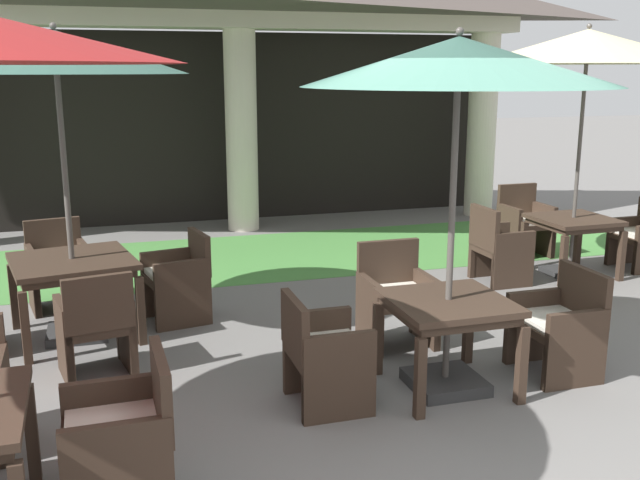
% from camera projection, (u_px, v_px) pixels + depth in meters
% --- Properties ---
extents(ground_plane, '(60.00, 60.00, 0.00)m').
position_uv_depth(ground_plane, '(466.00, 473.00, 4.47)').
color(ground_plane, slate).
extents(lawn_strip, '(11.13, 2.53, 0.01)m').
position_uv_depth(lawn_strip, '(268.00, 255.00, 9.71)').
color(lawn_strip, '#47843D').
rests_on(lawn_strip, ground).
extents(patio_table_near_foreground, '(0.89, 0.89, 0.73)m').
position_uv_depth(patio_table_near_foreground, '(448.00, 312.00, 5.54)').
color(patio_table_near_foreground, '#38281E').
rests_on(patio_table_near_foreground, ground).
extents(patio_umbrella_near_foreground, '(2.26, 2.26, 2.71)m').
position_uv_depth(patio_umbrella_near_foreground, '(458.00, 68.00, 5.12)').
color(patio_umbrella_near_foreground, '#2D2D2D').
rests_on(patio_umbrella_near_foreground, ground).
extents(patio_chair_near_foreground_north, '(0.61, 0.56, 0.91)m').
position_uv_depth(patio_chair_near_foreground_north, '(396.00, 299.00, 6.52)').
color(patio_chair_near_foreground_north, '#38281E').
rests_on(patio_chair_near_foreground_north, ground).
extents(patio_chair_near_foreground_east, '(0.55, 0.64, 0.87)m').
position_uv_depth(patio_chair_near_foreground_east, '(559.00, 326.00, 5.87)').
color(patio_chair_near_foreground_east, '#38281E').
rests_on(patio_chair_near_foreground_east, ground).
extents(patio_chair_near_foreground_west, '(0.55, 0.61, 0.84)m').
position_uv_depth(patio_chair_near_foreground_west, '(323.00, 354.00, 5.30)').
color(patio_chair_near_foreground_west, '#38281E').
rests_on(patio_chair_near_foreground_west, ground).
extents(patio_chair_mid_left_east, '(0.60, 0.65, 0.89)m').
position_uv_depth(patio_chair_mid_left_east, '(122.00, 438.00, 4.05)').
color(patio_chair_mid_left_east, '#38281E').
rests_on(patio_chair_mid_left_east, ground).
extents(patio_table_mid_right, '(0.89, 0.89, 0.71)m').
position_uv_depth(patio_table_mid_right, '(573.00, 226.00, 8.67)').
color(patio_table_mid_right, '#38281E').
rests_on(patio_table_mid_right, ground).
extents(patio_umbrella_mid_right, '(2.62, 2.62, 2.93)m').
position_uv_depth(patio_umbrella_mid_right, '(588.00, 48.00, 8.20)').
color(patio_umbrella_mid_right, '#2D2D2D').
rests_on(patio_umbrella_mid_right, ground).
extents(patio_chair_mid_right_east, '(0.51, 0.57, 0.86)m').
position_uv_depth(patio_chair_mid_right_east, '(640.00, 237.00, 9.02)').
color(patio_chair_mid_right_east, '#38281E').
rests_on(patio_chair_mid_right_east, ground).
extents(patio_chair_mid_right_north, '(0.59, 0.56, 0.93)m').
position_uv_depth(patio_chair_mid_right_north, '(524.00, 224.00, 9.64)').
color(patio_chair_mid_right_north, '#38281E').
rests_on(patio_chair_mid_right_north, ground).
extents(patio_chair_mid_right_west, '(0.54, 0.60, 0.90)m').
position_uv_depth(patio_chair_mid_right_west, '(498.00, 248.00, 8.41)').
color(patio_chair_mid_right_west, '#38281E').
rests_on(patio_chair_mid_right_west, ground).
extents(patio_table_far_back, '(1.22, 1.22, 0.75)m').
position_uv_depth(patio_table_far_back, '(73.00, 268.00, 6.62)').
color(patio_table_far_back, '#38281E').
rests_on(patio_table_far_back, ground).
extents(patio_umbrella_far_back, '(2.26, 2.26, 2.82)m').
position_uv_depth(patio_umbrella_far_back, '(55.00, 56.00, 6.19)').
color(patio_umbrella_far_back, '#2D2D2D').
rests_on(patio_umbrella_far_back, ground).
extents(patio_chair_far_back_north, '(0.67, 0.64, 0.90)m').
position_uv_depth(patio_chair_far_back_north, '(58.00, 267.00, 7.53)').
color(patio_chair_far_back_north, '#38281E').
rests_on(patio_chair_far_back_north, ground).
extents(patio_chair_far_back_east, '(0.65, 0.64, 0.87)m').
position_uv_depth(patio_chair_far_back_east, '(179.00, 280.00, 7.13)').
color(patio_chair_far_back_east, '#38281E').
rests_on(patio_chair_far_back_east, ground).
extents(patio_chair_far_back_south, '(0.64, 0.61, 0.89)m').
position_uv_depth(patio_chair_far_back_south, '(96.00, 327.00, 5.83)').
color(patio_chair_far_back_south, '#38281E').
rests_on(patio_chair_far_back_south, ground).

